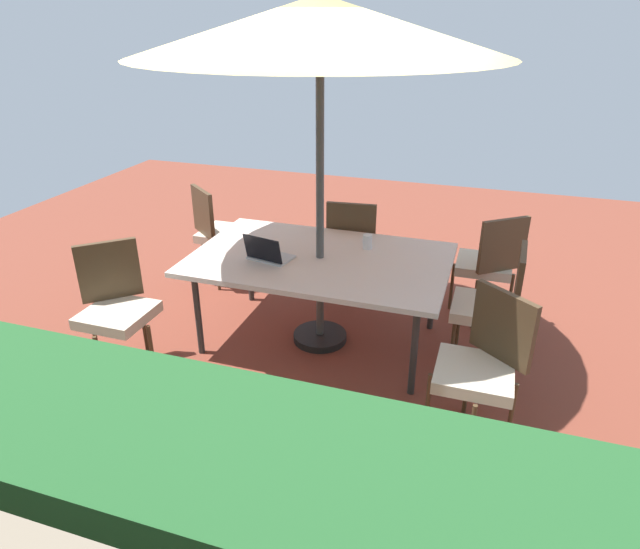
{
  "coord_description": "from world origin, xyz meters",
  "views": [
    {
      "loc": [
        -1.24,
        3.75,
        2.46
      ],
      "look_at": [
        0.0,
        0.0,
        0.6
      ],
      "focal_mm": 31.13,
      "sensor_mm": 36.0,
      "label": 1
    }
  ],
  "objects_px": {
    "chair_west": "(494,302)",
    "chair_southeast": "(219,229)",
    "chair_northeast": "(115,303)",
    "laptop": "(268,254)",
    "chair_southwest": "(489,261)",
    "cup": "(367,242)",
    "chair_northwest": "(482,362)",
    "dining_table": "(320,262)",
    "patio_umbrella": "(320,29)",
    "chair_south": "(353,243)"
  },
  "relations": [
    {
      "from": "chair_northwest",
      "to": "laptop",
      "type": "xyz_separation_m",
      "value": [
        1.65,
        -0.6,
        0.24
      ]
    },
    {
      "from": "dining_table",
      "to": "chair_south",
      "type": "bearing_deg",
      "value": -93.1
    },
    {
      "from": "patio_umbrella",
      "to": "chair_south",
      "type": "bearing_deg",
      "value": -93.1
    },
    {
      "from": "laptop",
      "to": "cup",
      "type": "relative_size",
      "value": 3.07
    },
    {
      "from": "chair_northeast",
      "to": "laptop",
      "type": "xyz_separation_m",
      "value": [
        -0.93,
        -0.66,
        0.24
      ]
    },
    {
      "from": "chair_west",
      "to": "chair_south",
      "type": "bearing_deg",
      "value": -119.96
    },
    {
      "from": "laptop",
      "to": "dining_table",
      "type": "bearing_deg",
      "value": -142.31
    },
    {
      "from": "chair_southeast",
      "to": "chair_northeast",
      "type": "distance_m",
      "value": 1.61
    },
    {
      "from": "chair_southeast",
      "to": "chair_southwest",
      "type": "relative_size",
      "value": 1.0
    },
    {
      "from": "dining_table",
      "to": "chair_southwest",
      "type": "relative_size",
      "value": 2.02
    },
    {
      "from": "patio_umbrella",
      "to": "chair_northeast",
      "type": "distance_m",
      "value": 2.39
    },
    {
      "from": "chair_northwest",
      "to": "chair_southwest",
      "type": "relative_size",
      "value": 1.0
    },
    {
      "from": "chair_northeast",
      "to": "chair_southwest",
      "type": "xyz_separation_m",
      "value": [
        -2.55,
        -1.64,
        0.0
      ]
    },
    {
      "from": "patio_umbrella",
      "to": "chair_south",
      "type": "height_order",
      "value": "patio_umbrella"
    },
    {
      "from": "chair_west",
      "to": "chair_northwest",
      "type": "xyz_separation_m",
      "value": [
        0.03,
        0.82,
        0.0
      ]
    },
    {
      "from": "dining_table",
      "to": "chair_southeast",
      "type": "height_order",
      "value": "chair_southeast"
    },
    {
      "from": "chair_west",
      "to": "chair_southeast",
      "type": "bearing_deg",
      "value": -103.77
    },
    {
      "from": "dining_table",
      "to": "chair_south",
      "type": "relative_size",
      "value": 2.02
    },
    {
      "from": "chair_northwest",
      "to": "laptop",
      "type": "bearing_deg",
      "value": -161.99
    },
    {
      "from": "dining_table",
      "to": "chair_west",
      "type": "xyz_separation_m",
      "value": [
        -1.32,
        -0.04,
        -0.15
      ]
    },
    {
      "from": "chair_southwest",
      "to": "cup",
      "type": "height_order",
      "value": "chair_southwest"
    },
    {
      "from": "chair_northeast",
      "to": "chair_south",
      "type": "relative_size",
      "value": 1.0
    },
    {
      "from": "chair_south",
      "to": "cup",
      "type": "xyz_separation_m",
      "value": [
        -0.26,
        0.55,
        0.26
      ]
    },
    {
      "from": "chair_northwest",
      "to": "chair_southwest",
      "type": "xyz_separation_m",
      "value": [
        0.04,
        -1.58,
        0.0
      ]
    },
    {
      "from": "dining_table",
      "to": "chair_northeast",
      "type": "height_order",
      "value": "chair_northeast"
    },
    {
      "from": "chair_south",
      "to": "dining_table",
      "type": "bearing_deg",
      "value": 80.87
    },
    {
      "from": "chair_northwest",
      "to": "chair_southwest",
      "type": "height_order",
      "value": "same"
    },
    {
      "from": "dining_table",
      "to": "cup",
      "type": "height_order",
      "value": "cup"
    },
    {
      "from": "chair_southwest",
      "to": "chair_west",
      "type": "bearing_deg",
      "value": 57.31
    },
    {
      "from": "chair_west",
      "to": "chair_northwest",
      "type": "distance_m",
      "value": 0.82
    },
    {
      "from": "chair_southeast",
      "to": "chair_northwest",
      "type": "distance_m",
      "value": 3.02
    },
    {
      "from": "dining_table",
      "to": "chair_southwest",
      "type": "xyz_separation_m",
      "value": [
        -1.26,
        -0.8,
        -0.15
      ]
    },
    {
      "from": "chair_northwest",
      "to": "chair_southwest",
      "type": "bearing_deg",
      "value": 129.28
    },
    {
      "from": "chair_southeast",
      "to": "chair_west",
      "type": "xyz_separation_m",
      "value": [
        -2.62,
        0.74,
        0.0
      ]
    },
    {
      "from": "chair_northwest",
      "to": "chair_southwest",
      "type": "distance_m",
      "value": 1.58
    },
    {
      "from": "patio_umbrella",
      "to": "chair_southeast",
      "type": "bearing_deg",
      "value": -30.86
    },
    {
      "from": "dining_table",
      "to": "chair_northwest",
      "type": "height_order",
      "value": "chair_northwest"
    },
    {
      "from": "chair_northwest",
      "to": "cup",
      "type": "xyz_separation_m",
      "value": [
        0.98,
        -1.06,
        0.26
      ]
    },
    {
      "from": "patio_umbrella",
      "to": "laptop",
      "type": "distance_m",
      "value": 1.63
    },
    {
      "from": "chair_southeast",
      "to": "chair_west",
      "type": "distance_m",
      "value": 2.72
    },
    {
      "from": "dining_table",
      "to": "chair_southeast",
      "type": "relative_size",
      "value": 2.02
    },
    {
      "from": "dining_table",
      "to": "cup",
      "type": "xyz_separation_m",
      "value": [
        -0.31,
        -0.28,
        0.1
      ]
    },
    {
      "from": "patio_umbrella",
      "to": "chair_northwest",
      "type": "xyz_separation_m",
      "value": [
        -1.29,
        0.78,
        -1.82
      ]
    },
    {
      "from": "chair_southwest",
      "to": "laptop",
      "type": "distance_m",
      "value": 1.91
    },
    {
      "from": "patio_umbrella",
      "to": "chair_south",
      "type": "distance_m",
      "value": 2.0
    },
    {
      "from": "laptop",
      "to": "cup",
      "type": "height_order",
      "value": "laptop"
    },
    {
      "from": "chair_southeast",
      "to": "chair_southwest",
      "type": "distance_m",
      "value": 2.55
    },
    {
      "from": "cup",
      "to": "chair_northwest",
      "type": "bearing_deg",
      "value": 132.89
    },
    {
      "from": "chair_west",
      "to": "chair_northeast",
      "type": "relative_size",
      "value": 1.0
    },
    {
      "from": "chair_south",
      "to": "chair_southeast",
      "type": "bearing_deg",
      "value": -3.47
    }
  ]
}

